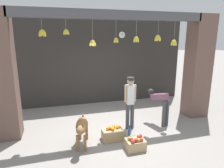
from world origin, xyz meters
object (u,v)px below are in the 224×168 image
at_px(dog, 82,127).
at_px(fruit_crate_oranges, 113,134).
at_px(wall_clock, 122,35).
at_px(water_bottle, 129,131).
at_px(fruit_crate_apples, 135,144).
at_px(worker_stooping, 160,103).
at_px(shopkeeper, 130,99).

xyz_separation_m(dog, fruit_crate_oranges, (0.82, 0.11, -0.36)).
xyz_separation_m(dog, wall_clock, (2.08, 3.17, 2.22)).
distance_m(water_bottle, wall_clock, 4.02).
bearing_deg(dog, fruit_crate_apples, 79.87).
distance_m(fruit_crate_oranges, fruit_crate_apples, 0.73).
distance_m(fruit_crate_apples, water_bottle, 0.72).
height_order(worker_stooping, water_bottle, worker_stooping).
bearing_deg(dog, worker_stooping, 117.45).
bearing_deg(fruit_crate_apples, fruit_crate_oranges, 122.37).
bearing_deg(worker_stooping, dog, 174.74).
relative_size(dog, fruit_crate_apples, 2.35).
bearing_deg(fruit_crate_apples, water_bottle, 80.81).
height_order(worker_stooping, fruit_crate_apples, worker_stooping).
bearing_deg(fruit_crate_apples, worker_stooping, 42.19).
distance_m(shopkeeper, fruit_crate_apples, 1.37).
height_order(dog, fruit_crate_apples, dog).
height_order(dog, wall_clock, wall_clock).
height_order(dog, fruit_crate_oranges, dog).
bearing_deg(worker_stooping, water_bottle, -178.88).
height_order(dog, shopkeeper, shopkeeper).
bearing_deg(fruit_crate_oranges, water_bottle, 10.72).
height_order(shopkeeper, fruit_crate_apples, shopkeeper).
bearing_deg(fruit_crate_apples, dog, 157.34).
height_order(shopkeeper, wall_clock, wall_clock).
bearing_deg(wall_clock, dog, -123.21).
height_order(fruit_crate_oranges, fruit_crate_apples, fruit_crate_oranges).
height_order(dog, worker_stooping, worker_stooping).
height_order(shopkeeper, worker_stooping, shopkeeper).
bearing_deg(shopkeeper, worker_stooping, -170.12).
relative_size(fruit_crate_oranges, fruit_crate_apples, 1.22).
distance_m(dog, fruit_crate_oranges, 0.90).
relative_size(water_bottle, wall_clock, 1.05).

